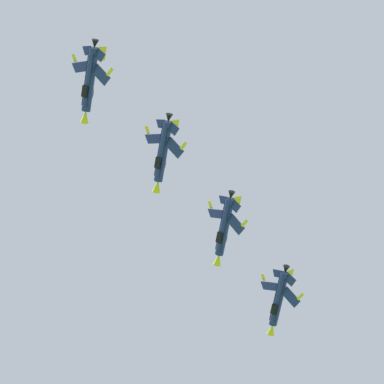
{
  "coord_description": "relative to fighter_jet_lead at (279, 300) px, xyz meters",
  "views": [
    {
      "loc": [
        5.9,
        -4.24,
        1.75
      ],
      "look_at": [
        39.52,
        45.83,
        157.82
      ],
      "focal_mm": 81.17,
      "sensor_mm": 36.0,
      "label": 1
    }
  ],
  "objects": [
    {
      "name": "fighter_jet_lead",
      "position": [
        0.0,
        0.0,
        0.0
      ],
      "size": [
        9.37,
        15.12,
        6.73
      ],
      "rotation": [
        0.0,
        0.72,
        5.86
      ],
      "color": "navy"
    },
    {
      "name": "fighter_jet_left_wing",
      "position": [
        -18.61,
        -7.39,
        -1.14
      ],
      "size": [
        9.11,
        15.12,
        7.36
      ],
      "rotation": [
        0.0,
        0.81,
        5.86
      ],
      "color": "navy"
    },
    {
      "name": "fighter_jet_right_wing",
      "position": [
        -37.03,
        -13.43,
        -0.35
      ],
      "size": [
        9.39,
        15.12,
        6.69
      ],
      "rotation": [
        0.0,
        0.71,
        5.86
      ],
      "color": "navy"
    },
    {
      "name": "fighter_jet_left_outer",
      "position": [
        -55.91,
        -17.72,
        -0.75
      ],
      "size": [
        9.43,
        15.12,
        6.57
      ],
      "rotation": [
        0.0,
        0.69,
        5.86
      ],
      "color": "navy"
    }
  ]
}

